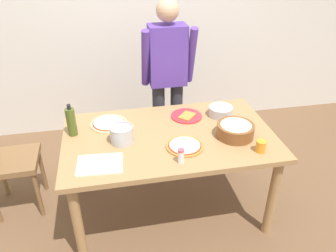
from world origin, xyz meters
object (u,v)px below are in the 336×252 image
popcorn_bowl (235,129)px  pizza_raw_on_board (109,123)px  steel_pot (122,134)px  salt_shaker (181,156)px  pizza_cooked_on_tray (185,146)px  plate_with_slice (187,116)px  mixing_bowl_steel (221,111)px  cutting_board_white (100,164)px  dining_table (169,145)px  chair_wooden_left (1,156)px  olive_oil_bottle (71,122)px  cup_orange (261,146)px  person_cook (168,75)px

popcorn_bowl → pizza_raw_on_board: bearing=158.7°
steel_pot → salt_shaker: steel_pot is taller
pizza_cooked_on_tray → plate_with_slice: 0.45m
pizza_raw_on_board → pizza_cooked_on_tray: size_ratio=1.08×
mixing_bowl_steel → cutting_board_white: (-1.01, -0.50, -0.03)m
dining_table → mixing_bowl_steel: mixing_bowl_steel is taller
cutting_board_white → pizza_raw_on_board: bearing=81.1°
cutting_board_white → chair_wooden_left: bearing=144.2°
dining_table → popcorn_bowl: popcorn_bowl is taller
pizza_cooked_on_tray → olive_oil_bottle: 0.87m
olive_oil_bottle → cup_orange: 1.40m
dining_table → chair_wooden_left: 1.36m
popcorn_bowl → steel_pot: bearing=174.1°
mixing_bowl_steel → person_cook: bearing=122.8°
popcorn_bowl → cutting_board_white: size_ratio=0.93×
chair_wooden_left → dining_table: bearing=-12.6°
dining_table → chair_wooden_left: (-1.32, 0.29, -0.13)m
dining_table → cutting_board_white: (-0.53, -0.28, 0.10)m
plate_with_slice → person_cook: bearing=97.0°
person_cook → mixing_bowl_steel: person_cook is taller
cutting_board_white → cup_orange: bearing=-3.0°
pizza_raw_on_board → plate_with_slice: (0.64, -0.00, -0.00)m
person_cook → mixing_bowl_steel: size_ratio=8.10×
plate_with_slice → mixing_bowl_steel: (0.29, -0.03, 0.03)m
olive_oil_bottle → cup_orange: (1.31, -0.48, -0.07)m
dining_table → cutting_board_white: cutting_board_white is taller
pizza_raw_on_board → cutting_board_white: bearing=-98.9°
salt_shaker → pizza_raw_on_board: bearing=126.9°
pizza_cooked_on_tray → cup_orange: (0.51, -0.15, 0.03)m
olive_oil_bottle → salt_shaker: (0.73, -0.50, -0.06)m
chair_wooden_left → cup_orange: (1.91, -0.63, 0.26)m
pizza_cooked_on_tray → cup_orange: bearing=-16.8°
dining_table → olive_oil_bottle: bearing=168.3°
pizza_cooked_on_tray → mixing_bowl_steel: size_ratio=1.36×
plate_with_slice → cutting_board_white: 0.90m
popcorn_bowl → plate_with_slice: bearing=128.3°
plate_with_slice → olive_oil_bottle: bearing=-173.7°
person_cook → salt_shaker: person_cook is taller
mixing_bowl_steel → cutting_board_white: mixing_bowl_steel is taller
cutting_board_white → olive_oil_bottle: bearing=114.1°
dining_table → cup_orange: (0.59, -0.34, 0.13)m
chair_wooden_left → salt_shaker: size_ratio=8.96×
person_cook → cutting_board_white: (-0.66, -1.03, -0.17)m
person_cook → pizza_cooked_on_tray: bearing=-93.6°
pizza_raw_on_board → chair_wooden_left: bearing=177.1°
pizza_raw_on_board → dining_table: bearing=-29.3°
popcorn_bowl → mixing_bowl_steel: size_ratio=1.40×
person_cook → cup_orange: 1.19m
cup_orange → salt_shaker: (-0.58, -0.02, 0.01)m
person_cook → pizza_raw_on_board: size_ratio=5.53×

